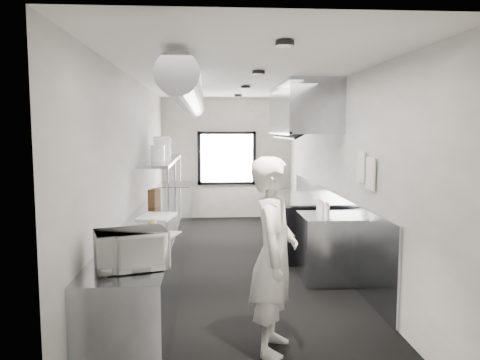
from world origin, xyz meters
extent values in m
cube|color=black|center=(0.00, 0.00, 0.00)|extent=(3.00, 8.00, 0.01)
cube|color=white|center=(0.00, 0.00, 2.80)|extent=(3.00, 8.00, 0.01)
cube|color=silver|center=(0.00, 4.00, 1.40)|extent=(3.00, 0.02, 2.80)
cube|color=silver|center=(0.00, -4.00, 1.40)|extent=(3.00, 0.02, 2.80)
cube|color=silver|center=(-1.50, 0.00, 1.40)|extent=(0.02, 8.00, 2.80)
cube|color=silver|center=(1.50, 0.00, 1.40)|extent=(0.02, 8.00, 2.80)
cube|color=#8F959C|center=(1.48, 0.30, 0.55)|extent=(0.03, 5.50, 1.10)
cylinder|color=gray|center=(-0.70, 0.40, 2.55)|extent=(0.40, 6.40, 0.40)
cube|color=white|center=(0.00, 3.96, 1.40)|extent=(1.20, 0.03, 1.10)
cube|color=black|center=(0.00, 3.98, 1.98)|extent=(1.36, 0.03, 0.08)
cube|color=black|center=(0.00, 3.98, 0.82)|extent=(1.36, 0.03, 0.08)
cube|color=black|center=(-0.64, 3.98, 1.40)|extent=(0.08, 0.03, 1.25)
cube|color=black|center=(0.64, 3.98, 1.40)|extent=(0.08, 0.03, 1.25)
cube|color=#8F959C|center=(1.10, 0.70, 2.40)|extent=(0.80, 2.20, 0.80)
cube|color=#8F959C|center=(0.72, 0.70, 2.01)|extent=(0.05, 2.20, 0.05)
cube|color=black|center=(1.02, 0.70, 2.06)|extent=(0.50, 2.10, 0.28)
cube|color=#8F959C|center=(-1.15, -0.50, 0.45)|extent=(0.70, 6.00, 0.90)
cube|color=#8F959C|center=(-1.20, 1.00, 1.55)|extent=(0.45, 3.00, 0.04)
cylinder|color=#8F959C|center=(-1.00, -0.40, 1.22)|extent=(0.04, 0.04, 0.66)
cylinder|color=#8F959C|center=(-1.00, 1.00, 1.22)|extent=(0.04, 0.04, 0.66)
cylinder|color=#8F959C|center=(-1.00, 2.40, 1.22)|extent=(0.04, 0.04, 0.66)
cube|color=black|center=(1.05, 0.70, 0.45)|extent=(0.85, 1.60, 0.90)
cube|color=#8F959C|center=(1.05, 0.70, 0.92)|extent=(0.85, 1.60, 0.04)
cube|color=#8F959C|center=(0.64, 0.70, 0.45)|extent=(0.03, 1.55, 0.80)
cylinder|color=#8F959C|center=(0.61, 0.70, 0.55)|extent=(0.03, 1.30, 0.03)
cube|color=#8F959C|center=(1.15, -0.70, 0.45)|extent=(0.65, 0.80, 0.90)
cube|color=#8F959C|center=(-1.15, 3.20, 0.45)|extent=(0.70, 1.20, 0.90)
cube|color=white|center=(1.47, -1.20, 1.60)|extent=(0.02, 0.28, 0.38)
cube|color=white|center=(1.47, -1.55, 1.55)|extent=(0.02, 0.28, 0.38)
imported|color=silver|center=(0.16, -2.72, 0.91)|extent=(0.59, 0.75, 1.82)
imported|color=silver|center=(-1.09, -3.01, 1.06)|extent=(0.64, 0.56, 0.32)
cylinder|color=#ADB9AB|center=(-1.34, -2.51, 0.95)|extent=(0.15, 0.15, 0.09)
cylinder|color=#ADB9AB|center=(-1.32, -2.24, 0.95)|extent=(0.15, 0.15, 0.10)
cube|color=white|center=(-0.96, -1.79, 0.91)|extent=(0.45, 0.51, 0.01)
cylinder|color=white|center=(-1.10, -1.33, 0.91)|extent=(0.24, 0.24, 0.02)
sphere|color=tan|center=(-1.10, -1.33, 0.96)|extent=(0.08, 0.08, 0.08)
cube|color=silver|center=(-1.13, -0.67, 0.91)|extent=(0.53, 0.64, 0.02)
cube|color=#53351D|center=(-1.26, 0.21, 1.03)|extent=(0.17, 0.26, 0.27)
cylinder|color=white|center=(-1.21, 0.37, 1.70)|extent=(0.23, 0.23, 0.25)
cylinder|color=white|center=(-1.17, 0.66, 1.74)|extent=(0.28, 0.28, 0.33)
cylinder|color=white|center=(-1.23, 1.18, 1.76)|extent=(0.35, 0.35, 0.38)
cylinder|color=white|center=(-1.22, 1.74, 1.74)|extent=(0.24, 0.24, 0.34)
cylinder|color=silver|center=(1.12, -0.95, 0.98)|extent=(0.06, 0.06, 0.16)
cylinder|color=silver|center=(1.13, -0.88, 1.00)|extent=(0.08, 0.08, 0.20)
cylinder|color=silver|center=(1.10, -0.74, 0.99)|extent=(0.08, 0.08, 0.18)
cylinder|color=silver|center=(1.13, -0.53, 0.98)|extent=(0.07, 0.07, 0.17)
cylinder|color=silver|center=(1.13, -0.40, 0.98)|extent=(0.07, 0.07, 0.17)
camera|label=1|loc=(-0.44, -6.93, 2.07)|focal=35.17mm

